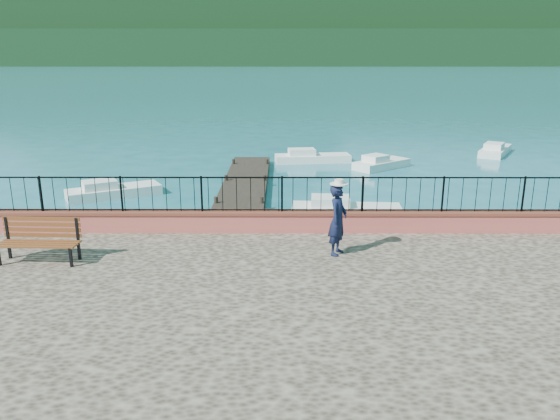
{
  "coord_description": "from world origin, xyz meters",
  "views": [
    {
      "loc": [
        -0.31,
        -10.75,
        5.95
      ],
      "look_at": [
        -0.35,
        2.0,
        2.3
      ],
      "focal_mm": 35.0,
      "sensor_mm": 36.0,
      "label": 1
    }
  ],
  "objects_px": {
    "park_bench": "(40,250)",
    "boat_1": "(346,206)",
    "boat_2": "(382,161)",
    "boat_5": "(496,148)",
    "person": "(338,220)",
    "boat_0": "(114,188)",
    "boat_4": "(313,155)"
  },
  "relations": [
    {
      "from": "boat_0",
      "to": "boat_4",
      "type": "bearing_deg",
      "value": 12.63
    },
    {
      "from": "park_bench",
      "to": "boat_2",
      "type": "height_order",
      "value": "park_bench"
    },
    {
      "from": "boat_0",
      "to": "boat_1",
      "type": "distance_m",
      "value": 10.17
    },
    {
      "from": "boat_2",
      "to": "boat_4",
      "type": "xyz_separation_m",
      "value": [
        -3.64,
        1.73,
        0.0
      ]
    },
    {
      "from": "boat_5",
      "to": "boat_0",
      "type": "bearing_deg",
      "value": 147.82
    },
    {
      "from": "boat_2",
      "to": "boat_5",
      "type": "xyz_separation_m",
      "value": [
        7.78,
        4.31,
        0.0
      ]
    },
    {
      "from": "boat_0",
      "to": "boat_5",
      "type": "xyz_separation_m",
      "value": [
        20.45,
        10.52,
        0.0
      ]
    },
    {
      "from": "boat_2",
      "to": "park_bench",
      "type": "bearing_deg",
      "value": -161.87
    },
    {
      "from": "person",
      "to": "boat_5",
      "type": "height_order",
      "value": "person"
    },
    {
      "from": "person",
      "to": "boat_0",
      "type": "xyz_separation_m",
      "value": [
        -8.63,
        10.22,
        -1.68
      ]
    },
    {
      "from": "park_bench",
      "to": "boat_5",
      "type": "bearing_deg",
      "value": 50.99
    },
    {
      "from": "boat_1",
      "to": "boat_5",
      "type": "xyz_separation_m",
      "value": [
        10.73,
        13.51,
        0.0
      ]
    },
    {
      "from": "boat_2",
      "to": "boat_5",
      "type": "height_order",
      "value": "same"
    },
    {
      "from": "person",
      "to": "boat_0",
      "type": "relative_size",
      "value": 0.45
    },
    {
      "from": "park_bench",
      "to": "boat_0",
      "type": "distance_m",
      "value": 10.94
    },
    {
      "from": "person",
      "to": "park_bench",
      "type": "bearing_deg",
      "value": 118.59
    },
    {
      "from": "person",
      "to": "boat_0",
      "type": "distance_m",
      "value": 13.48
    },
    {
      "from": "boat_4",
      "to": "park_bench",
      "type": "bearing_deg",
      "value": -118.66
    },
    {
      "from": "boat_1",
      "to": "boat_5",
      "type": "bearing_deg",
      "value": 55.2
    },
    {
      "from": "boat_0",
      "to": "boat_1",
      "type": "bearing_deg",
      "value": -45.8
    },
    {
      "from": "park_bench",
      "to": "boat_2",
      "type": "bearing_deg",
      "value": 59.36
    },
    {
      "from": "boat_2",
      "to": "boat_5",
      "type": "distance_m",
      "value": 8.89
    },
    {
      "from": "person",
      "to": "boat_0",
      "type": "height_order",
      "value": "person"
    },
    {
      "from": "boat_2",
      "to": "boat_1",
      "type": "bearing_deg",
      "value": -146.45
    },
    {
      "from": "park_bench",
      "to": "boat_1",
      "type": "bearing_deg",
      "value": 46.2
    },
    {
      "from": "boat_2",
      "to": "boat_0",
      "type": "bearing_deg",
      "value": 167.45
    },
    {
      "from": "boat_0",
      "to": "boat_5",
      "type": "height_order",
      "value": "same"
    },
    {
      "from": "park_bench",
      "to": "boat_1",
      "type": "height_order",
      "value": "park_bench"
    },
    {
      "from": "person",
      "to": "boat_2",
      "type": "distance_m",
      "value": 17.0
    },
    {
      "from": "person",
      "to": "boat_4",
      "type": "relative_size",
      "value": 0.42
    },
    {
      "from": "person",
      "to": "boat_1",
      "type": "height_order",
      "value": "person"
    },
    {
      "from": "boat_0",
      "to": "boat_2",
      "type": "xyz_separation_m",
      "value": [
        12.67,
        6.21,
        0.0
      ]
    }
  ]
}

